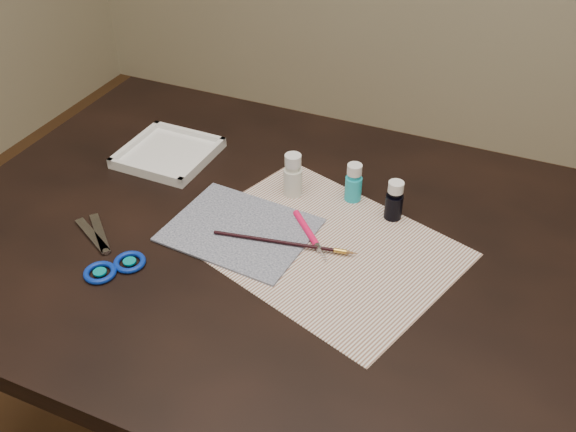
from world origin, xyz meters
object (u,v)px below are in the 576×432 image
at_px(paint_bottle_white, 293,175).
at_px(palette_tray, 168,153).
at_px(paper, 323,246).
at_px(canvas, 240,230).
at_px(paint_bottle_cyan, 354,183).
at_px(paint_bottle_navy, 394,200).
at_px(scissors, 98,247).

distance_m(paint_bottle_white, palette_tray, 0.30).
bearing_deg(paper, canvas, -172.18).
bearing_deg(paint_bottle_cyan, palette_tray, -178.47).
height_order(paint_bottle_cyan, palette_tray, paint_bottle_cyan).
distance_m(paint_bottle_navy, scissors, 0.54).
bearing_deg(scissors, paint_bottle_white, -101.66).
xyz_separation_m(canvas, paint_bottle_navy, (0.24, 0.15, 0.04)).
relative_size(paint_bottle_white, palette_tray, 0.49).
xyz_separation_m(paper, scissors, (-0.36, -0.17, 0.00)).
bearing_deg(palette_tray, paint_bottle_white, -3.60).
bearing_deg(paint_bottle_white, paint_bottle_cyan, 14.60).
relative_size(paint_bottle_white, paint_bottle_navy, 1.12).
relative_size(canvas, paint_bottle_navy, 3.16).
relative_size(paper, palette_tray, 2.45).
bearing_deg(canvas, scissors, -144.66).
bearing_deg(palette_tray, paper, -19.41).
distance_m(paper, paint_bottle_cyan, 0.16).
distance_m(canvas, paint_bottle_cyan, 0.24).
bearing_deg(paint_bottle_white, paper, -48.19).
height_order(paint_bottle_white, scissors, paint_bottle_white).
bearing_deg(scissors, paint_bottle_navy, -117.98).
height_order(paper, paint_bottle_cyan, paint_bottle_cyan).
relative_size(paper, paint_bottle_cyan, 5.60).
distance_m(paper, paint_bottle_navy, 0.16).
bearing_deg(paint_bottle_navy, palette_tray, 178.34).
xyz_separation_m(paint_bottle_white, palette_tray, (-0.30, 0.02, -0.03)).
bearing_deg(paper, palette_tray, 160.59).
distance_m(canvas, paint_bottle_navy, 0.29).
relative_size(canvas, scissors, 1.18).
bearing_deg(palette_tray, scissors, -80.85).
bearing_deg(paper, paint_bottle_white, 131.81).
bearing_deg(paint_bottle_cyan, paint_bottle_white, -165.40).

